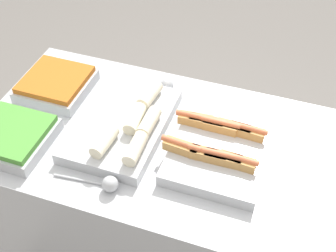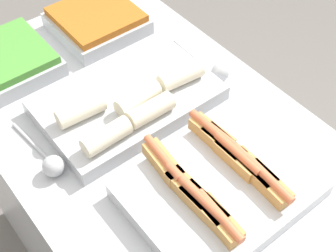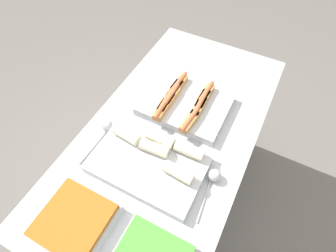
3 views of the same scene
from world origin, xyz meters
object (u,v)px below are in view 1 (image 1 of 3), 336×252
(tray_hotdogs, at_px, (220,146))
(tray_side_back, at_px, (56,84))
(tray_wraps, at_px, (124,125))
(tray_side_front, at_px, (12,137))
(serving_spoon_near, at_px, (107,184))
(serving_spoon_far, at_px, (164,85))

(tray_hotdogs, relative_size, tray_side_back, 1.60)
(tray_wraps, bearing_deg, tray_hotdogs, 1.14)
(tray_hotdogs, distance_m, tray_side_front, 0.78)
(tray_side_front, xyz_separation_m, tray_side_back, (0.00, 0.34, 0.00))
(tray_hotdogs, bearing_deg, tray_side_back, 170.51)
(tray_side_front, bearing_deg, tray_wraps, 28.28)
(serving_spoon_near, bearing_deg, tray_wraps, 101.24)
(tray_side_back, bearing_deg, tray_wraps, -19.66)
(tray_hotdogs, bearing_deg, serving_spoon_near, -138.00)
(serving_spoon_near, bearing_deg, serving_spoon_far, 89.58)
(tray_hotdogs, distance_m, serving_spoon_near, 0.44)
(tray_wraps, distance_m, serving_spoon_near, 0.29)
(serving_spoon_near, bearing_deg, tray_side_back, 135.89)
(tray_hotdogs, height_order, tray_wraps, tray_wraps)
(tray_hotdogs, height_order, tray_side_front, tray_hotdogs)
(tray_side_back, distance_m, serving_spoon_far, 0.46)
(tray_wraps, height_order, serving_spoon_near, tray_wraps)
(tray_side_front, distance_m, serving_spoon_near, 0.44)
(tray_hotdogs, distance_m, serving_spoon_far, 0.43)
(tray_wraps, xyz_separation_m, serving_spoon_far, (0.06, 0.30, -0.01))
(tray_wraps, xyz_separation_m, tray_side_back, (-0.37, 0.13, 0.00))
(tray_hotdogs, xyz_separation_m, serving_spoon_near, (-0.32, -0.29, -0.01))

